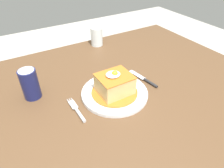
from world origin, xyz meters
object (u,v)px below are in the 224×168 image
Objects in this scene: fork at (78,111)px; soda_can at (30,84)px; main_plate at (115,93)px; drinking_glass at (97,38)px; knife at (147,80)px.

soda_can is (-0.12, 0.18, 0.06)m from fork.
main_plate is 2.56× the size of drinking_glass.
soda_can is 1.18× the size of drinking_glass.
soda_can is (-0.45, 0.15, 0.06)m from knife.
main_plate is 0.48m from drinking_glass.
soda_can is at bearing 161.44° from knife.
drinking_glass is at bearing 33.82° from soda_can.
soda_can is (-0.29, 0.16, 0.05)m from main_plate.
fork is at bearing -124.44° from drinking_glass.
fork is 0.34m from knife.
main_plate reaches higher than fork.
main_plate is 0.33m from soda_can.
main_plate is 2.17× the size of soda_can.
main_plate is 1.90× the size of fork.
drinking_glass reaches higher than main_plate.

